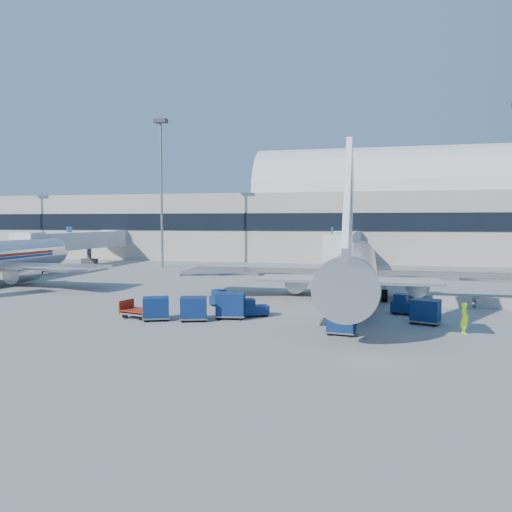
% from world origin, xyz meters
% --- Properties ---
extents(ground, '(260.00, 260.00, 0.00)m').
position_xyz_m(ground, '(0.00, 0.00, 0.00)').
color(ground, gray).
rests_on(ground, ground).
extents(terminal, '(170.00, 28.15, 21.00)m').
position_xyz_m(terminal, '(-13.60, 55.96, 7.52)').
color(terminal, '#B2AA9E').
rests_on(terminal, ground).
extents(airliner_main, '(32.00, 37.26, 12.07)m').
position_xyz_m(airliner_main, '(10.00, 4.51, 2.93)').
color(airliner_main, silver).
rests_on(airliner_main, ground).
extents(jetbridge_near, '(4.40, 27.50, 6.25)m').
position_xyz_m(jetbridge_near, '(7.60, 30.81, 3.93)').
color(jetbridge_near, silver).
rests_on(jetbridge_near, ground).
extents(jetbridge_mid, '(4.40, 27.50, 6.25)m').
position_xyz_m(jetbridge_mid, '(-34.40, 30.81, 3.93)').
color(jetbridge_mid, silver).
rests_on(jetbridge_mid, ground).
extents(mast_west, '(2.00, 1.20, 22.60)m').
position_xyz_m(mast_west, '(-20.00, 30.00, 14.79)').
color(mast_west, slate).
rests_on(mast_west, ground).
extents(barrier_near, '(3.00, 0.55, 0.90)m').
position_xyz_m(barrier_near, '(18.00, 2.00, 0.45)').
color(barrier_near, '#9E9E96').
rests_on(barrier_near, ground).
extents(barrier_mid, '(3.00, 0.55, 0.90)m').
position_xyz_m(barrier_mid, '(21.30, 2.00, 0.45)').
color(barrier_mid, '#9E9E96').
rests_on(barrier_mid, ground).
extents(tug_lead, '(2.29, 1.89, 1.34)m').
position_xyz_m(tug_lead, '(2.84, -5.64, 0.61)').
color(tug_lead, '#0A2151').
rests_on(tug_lead, ground).
extents(tug_right, '(2.63, 1.81, 1.56)m').
position_xyz_m(tug_right, '(14.07, -2.23, 0.71)').
color(tug_right, '#0A2151').
rests_on(tug_right, ground).
extents(tug_left, '(2.02, 2.37, 1.39)m').
position_xyz_m(tug_left, '(-0.88, -1.49, 0.63)').
color(tug_left, '#0A2151').
rests_on(tug_left, ground).
extents(cart_train_a, '(2.37, 1.94, 1.89)m').
position_xyz_m(cart_train_a, '(1.41, -6.81, 1.01)').
color(cart_train_a, '#0A2151').
rests_on(cart_train_a, ground).
extents(cart_train_b, '(2.30, 2.00, 1.71)m').
position_xyz_m(cart_train_b, '(-0.94, -8.23, 0.91)').
color(cart_train_b, '#0A2151').
rests_on(cart_train_b, ground).
extents(cart_train_c, '(2.33, 2.09, 1.68)m').
position_xyz_m(cart_train_c, '(-3.63, -8.67, 0.90)').
color(cart_train_c, '#0A2151').
rests_on(cart_train_c, ground).
extents(cart_solo_near, '(1.93, 1.56, 1.56)m').
position_xyz_m(cart_solo_near, '(9.61, -10.26, 0.83)').
color(cart_solo_near, '#0A2151').
rests_on(cart_solo_near, ground).
extents(cart_solo_far, '(2.32, 2.03, 1.72)m').
position_xyz_m(cart_solo_far, '(15.11, -5.67, 0.92)').
color(cart_solo_far, '#0A2151').
rests_on(cart_solo_far, ground).
extents(cart_open_red, '(2.67, 2.18, 0.63)m').
position_xyz_m(cart_open_red, '(-5.28, -8.11, 0.45)').
color(cart_open_red, slate).
rests_on(cart_open_red, ground).
extents(ramp_worker, '(0.62, 0.81, 1.99)m').
position_xyz_m(ramp_worker, '(17.19, -8.27, 0.99)').
color(ramp_worker, '#9CF619').
rests_on(ramp_worker, ground).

